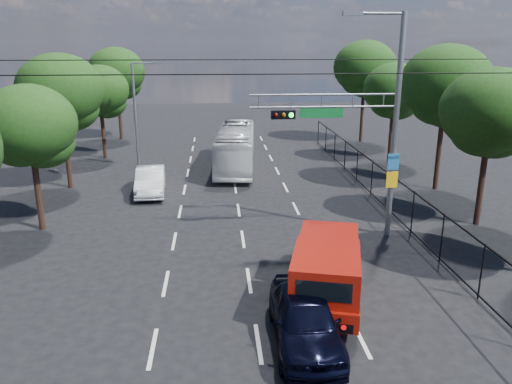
{
  "coord_description": "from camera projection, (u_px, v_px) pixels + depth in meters",
  "views": [
    {
      "loc": [
        -1.08,
        -12.42,
        8.27
      ],
      "look_at": [
        0.4,
        5.83,
        2.8
      ],
      "focal_mm": 35.0,
      "sensor_mm": 36.0,
      "label": 1
    }
  ],
  "objects": [
    {
      "name": "white_bus",
      "position": [
        236.0,
        147.0,
        34.19
      ],
      "size": [
        3.25,
        10.34,
        2.83
      ],
      "primitive_type": "imported",
      "rotation": [
        0.0,
        0.0,
        -0.09
      ],
      "color": "silver",
      "rests_on": "ground"
    },
    {
      "name": "tree_right_e",
      "position": [
        365.0,
        72.0,
        42.19
      ],
      "size": [
        5.28,
        5.28,
        8.58
      ],
      "color": "black",
      "rests_on": "ground"
    },
    {
      "name": "red_pickup",
      "position": [
        327.0,
        268.0,
        16.48
      ],
      "size": [
        3.4,
        6.01,
        2.12
      ],
      "color": "black",
      "rests_on": "ground"
    },
    {
      "name": "tree_right_b",
      "position": [
        490.0,
        118.0,
        22.35
      ],
      "size": [
        4.5,
        4.5,
        7.31
      ],
      "color": "black",
      "rests_on": "ground"
    },
    {
      "name": "tree_left_e",
      "position": [
        117.0,
        76.0,
        43.52
      ],
      "size": [
        4.92,
        4.92,
        7.99
      ],
      "color": "black",
      "rests_on": "ground"
    },
    {
      "name": "white_van",
      "position": [
        150.0,
        181.0,
        28.48
      ],
      "size": [
        1.9,
        4.59,
        1.48
      ],
      "primitive_type": "imported",
      "rotation": [
        0.0,
        0.0,
        0.08
      ],
      "color": "white",
      "rests_on": "ground"
    },
    {
      "name": "tree_left_b",
      "position": [
        31.0,
        131.0,
        21.86
      ],
      "size": [
        4.08,
        4.08,
        6.63
      ],
      "color": "black",
      "rests_on": "ground"
    },
    {
      "name": "tree_left_c",
      "position": [
        61.0,
        96.0,
        28.27
      ],
      "size": [
        4.8,
        4.8,
        7.8
      ],
      "color": "black",
      "rests_on": "ground"
    },
    {
      "name": "utility_wires",
      "position": [
        240.0,
        69.0,
        20.68
      ],
      "size": [
        22.0,
        5.04,
        0.74
      ],
      "color": "black",
      "rests_on": "ground"
    },
    {
      "name": "fence_right",
      "position": [
        382.0,
        187.0,
        26.23
      ],
      "size": [
        0.06,
        34.03,
        2.0
      ],
      "color": "black",
      "rests_on": "ground"
    },
    {
      "name": "signal_mast",
      "position": [
        368.0,
        119.0,
        20.85
      ],
      "size": [
        6.43,
        0.39,
        9.5
      ],
      "color": "slate",
      "rests_on": "ground"
    },
    {
      "name": "navy_hatchback",
      "position": [
        305.0,
        318.0,
        14.17
      ],
      "size": [
        1.91,
        4.57,
        1.55
      ],
      "primitive_type": "imported",
      "rotation": [
        0.0,
        0.0,
        -0.02
      ],
      "color": "black",
      "rests_on": "ground"
    },
    {
      "name": "tree_right_d",
      "position": [
        394.0,
        94.0,
        34.84
      ],
      "size": [
        4.32,
        4.32,
        7.02
      ],
      "color": "black",
      "rests_on": "ground"
    },
    {
      "name": "streetlight_left",
      "position": [
        138.0,
        110.0,
        33.7
      ],
      "size": [
        2.09,
        0.22,
        7.08
      ],
      "color": "slate",
      "rests_on": "ground"
    },
    {
      "name": "lane_markings",
      "position": [
        237.0,
        198.0,
        27.68
      ],
      "size": [
        6.12,
        38.0,
        0.01
      ],
      "color": "beige",
      "rests_on": "ground"
    },
    {
      "name": "ground",
      "position": [
        258.0,
        343.0,
        14.31
      ],
      "size": [
        120.0,
        120.0,
        0.0
      ],
      "primitive_type": "plane",
      "color": "black",
      "rests_on": "ground"
    },
    {
      "name": "tree_left_d",
      "position": [
        100.0,
        94.0,
        36.13
      ],
      "size": [
        4.2,
        4.2,
        6.83
      ],
      "color": "black",
      "rests_on": "ground"
    },
    {
      "name": "tree_right_c",
      "position": [
        445.0,
        90.0,
        27.94
      ],
      "size": [
        5.1,
        5.1,
        8.29
      ],
      "color": "black",
      "rests_on": "ground"
    }
  ]
}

